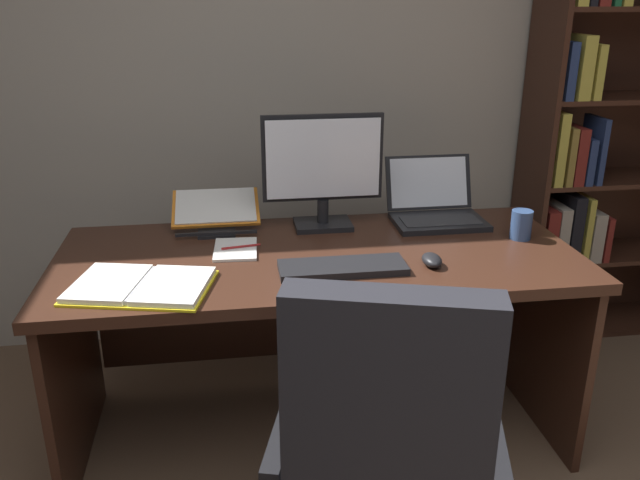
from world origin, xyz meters
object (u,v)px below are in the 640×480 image
at_px(monitor, 324,172).
at_px(keyboard, 344,267).
at_px(bookshelf, 601,145).
at_px(laptop, 435,208).
at_px(notepad, 235,249).
at_px(reading_stand_with_book, 216,211).
at_px(desk, 315,294).
at_px(open_binder, 141,286).
at_px(pen, 241,247).
at_px(coffee_mug, 521,225).
at_px(computer_mouse, 432,260).

distance_m(monitor, keyboard, 0.49).
relative_size(bookshelf, laptop, 5.47).
bearing_deg(notepad, reading_stand_with_book, 103.82).
xyz_separation_m(desk, reading_stand_with_book, (-0.35, 0.25, 0.26)).
xyz_separation_m(laptop, open_binder, (-1.10, -0.50, -0.04)).
bearing_deg(pen, open_binder, -138.20).
bearing_deg(keyboard, open_binder, -175.58).
bearing_deg(keyboard, monitor, 90.00).
distance_m(keyboard, coffee_mug, 0.74).
bearing_deg(notepad, laptop, 15.17).
bearing_deg(computer_mouse, monitor, 124.11).
xyz_separation_m(bookshelf, reading_stand_with_book, (-1.80, -0.36, -0.13)).
bearing_deg(laptop, computer_mouse, -108.84).
distance_m(desk, pen, 0.34).
bearing_deg(keyboard, coffee_mug, 16.13).
bearing_deg(pen, computer_mouse, -20.31).
relative_size(laptop, reading_stand_with_book, 1.06).
bearing_deg(reading_stand_with_book, notepad, -76.18).
relative_size(desk, keyboard, 4.36).
relative_size(laptop, coffee_mug, 3.27).
xyz_separation_m(monitor, computer_mouse, (0.30, -0.44, -0.20)).
relative_size(desk, pen, 13.09).
relative_size(bookshelf, computer_mouse, 18.76).
height_order(computer_mouse, coffee_mug, coffee_mug).
xyz_separation_m(reading_stand_with_book, open_binder, (-0.23, -0.55, -0.05)).
bearing_deg(open_binder, laptop, 37.74).
bearing_deg(desk, computer_mouse, -34.87).
relative_size(keyboard, computer_mouse, 4.04).
distance_m(laptop, open_binder, 1.21).
relative_size(desk, bookshelf, 0.94).
height_order(open_binder, coffee_mug, coffee_mug).
bearing_deg(coffee_mug, notepad, 178.40).
xyz_separation_m(laptop, coffee_mug, (0.25, -0.25, 0.00)).
xyz_separation_m(laptop, computer_mouse, (-0.15, -0.45, -0.03)).
distance_m(laptop, reading_stand_with_book, 0.87).
xyz_separation_m(computer_mouse, reading_stand_with_book, (-0.72, 0.50, 0.04)).
relative_size(desk, laptop, 5.14).
height_order(monitor, open_binder, monitor).
xyz_separation_m(computer_mouse, pen, (-0.63, 0.23, -0.01)).
height_order(laptop, keyboard, laptop).
height_order(computer_mouse, open_binder, computer_mouse).
xyz_separation_m(computer_mouse, coffee_mug, (0.41, 0.20, 0.03)).
xyz_separation_m(monitor, laptop, (0.45, 0.01, -0.17)).
relative_size(desk, open_binder, 3.84).
xyz_separation_m(computer_mouse, notepad, (-0.65, 0.23, -0.02)).
height_order(laptop, computer_mouse, laptop).
relative_size(computer_mouse, coffee_mug, 0.95).
distance_m(monitor, reading_stand_with_book, 0.45).
bearing_deg(computer_mouse, bookshelf, 38.59).
bearing_deg(keyboard, pen, 144.75).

